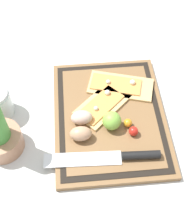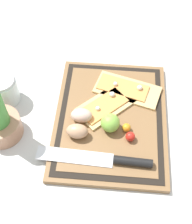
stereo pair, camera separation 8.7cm
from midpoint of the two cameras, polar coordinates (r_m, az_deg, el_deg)
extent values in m
plane|color=silver|center=(0.90, 5.26, -1.71)|extent=(6.00, 6.00, 0.00)
cube|color=brown|center=(0.90, 5.30, -1.41)|extent=(0.41, 0.32, 0.02)
cube|color=black|center=(0.89, 5.35, -1.09)|extent=(0.39, 0.29, 0.00)
cube|color=brown|center=(0.89, 5.36, -1.03)|extent=(0.36, 0.26, 0.00)
cube|color=tan|center=(0.95, 8.24, 3.86)|extent=(0.14, 0.21, 0.01)
cube|color=#E08E47|center=(0.94, 7.43, 4.32)|extent=(0.10, 0.16, 0.00)
sphere|color=silver|center=(0.94, 10.48, 4.24)|extent=(0.02, 0.02, 0.02)
sphere|color=silver|center=(0.94, 6.07, 4.97)|extent=(0.01, 0.01, 0.01)
cube|color=tan|center=(0.90, 4.67, 1.18)|extent=(0.19, 0.19, 0.01)
cube|color=#E08E47|center=(0.89, 4.05, 0.97)|extent=(0.14, 0.14, 0.00)
sphere|color=silver|center=(0.91, 5.72, 3.05)|extent=(0.02, 0.02, 0.02)
sphere|color=silver|center=(0.88, 2.98, 0.48)|extent=(0.01, 0.01, 0.01)
cube|color=silver|center=(0.82, -1.06, -8.37)|extent=(0.05, 0.20, 0.00)
cylinder|color=black|center=(0.81, 9.67, -9.15)|extent=(0.03, 0.10, 0.02)
ellipsoid|color=tan|center=(0.83, -0.64, -3.73)|extent=(0.04, 0.06, 0.04)
ellipsoid|color=beige|center=(0.86, 0.06, -0.83)|extent=(0.04, 0.06, 0.04)
sphere|color=#7FB742|center=(0.84, 5.16, -2.19)|extent=(0.05, 0.05, 0.05)
sphere|color=red|center=(0.84, 9.08, -4.66)|extent=(0.03, 0.03, 0.03)
sphere|color=orange|center=(0.86, 8.34, -3.02)|extent=(0.02, 0.02, 0.02)
cylinder|color=#AD7A5B|center=(0.88, -14.46, -2.83)|extent=(0.11, 0.11, 0.06)
cylinder|color=silver|center=(0.94, -14.14, 3.64)|extent=(0.09, 0.09, 0.08)
cylinder|color=olive|center=(0.96, -13.86, 2.78)|extent=(0.07, 0.07, 0.03)
camera|label=1|loc=(0.04, -87.13, 4.07)|focal=50.00mm
camera|label=2|loc=(0.04, 92.87, -4.07)|focal=50.00mm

